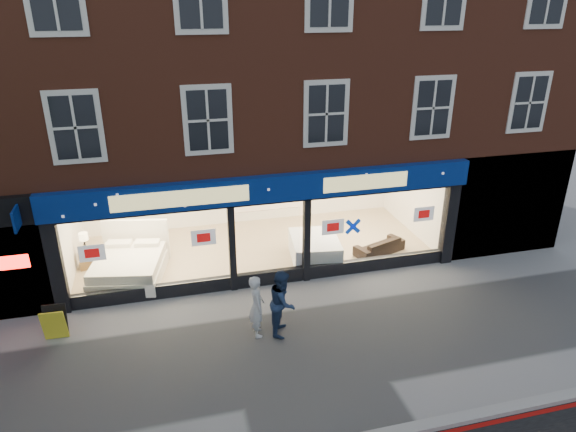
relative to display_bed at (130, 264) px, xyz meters
name	(u,v)px	position (x,y,z in m)	size (l,w,h in m)	color
ground	(299,349)	(3.86, -4.33, -0.47)	(120.00, 120.00, 0.00)	gray
showroom_floor	(256,248)	(3.86, 0.92, -0.42)	(11.00, 4.50, 0.10)	tan
building	(239,28)	(3.84, 2.60, 6.20)	(19.00, 8.26, 10.30)	brown
display_bed	(130,264)	(0.00, 0.00, 0.00)	(2.34, 2.65, 1.32)	white
bedside_table	(87,259)	(-1.24, 0.86, -0.09)	(0.45, 0.45, 0.55)	brown
mattress_stack	(315,249)	(5.46, -0.33, -0.02)	(1.63, 1.95, 0.70)	white
sofa	(379,245)	(7.56, -0.43, -0.12)	(1.66, 0.65, 0.48)	black
a_board	(55,323)	(-1.65, -2.48, -0.05)	(0.55, 0.35, 0.84)	gold
pedestrian_grey	(257,306)	(3.03, -3.51, 0.32)	(0.58, 0.38, 1.58)	#B3B7BB
pedestrian_blue	(283,302)	(3.65, -3.56, 0.36)	(0.80, 0.62, 1.65)	#1A2B4B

